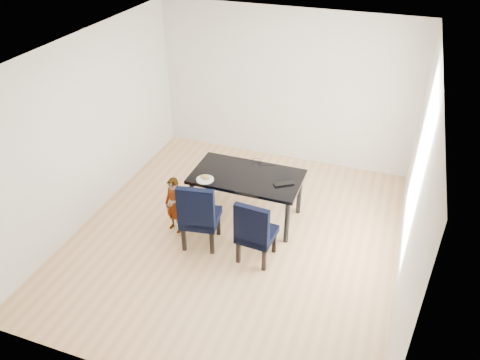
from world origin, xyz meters
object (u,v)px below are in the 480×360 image
(child, at_px, (174,205))
(laptop, at_px, (283,182))
(plate, at_px, (205,180))
(chair_right, at_px, (257,229))
(dining_table, at_px, (247,196))
(chair_left, at_px, (200,212))

(child, distance_m, laptop, 1.59)
(plate, xyz_separation_m, laptop, (1.07, 0.32, 0.00))
(child, bearing_deg, chair_right, 10.09)
(dining_table, relative_size, child, 1.81)
(child, xyz_separation_m, plate, (0.35, 0.33, 0.32))
(dining_table, distance_m, child, 1.10)
(chair_right, bearing_deg, plate, 156.45)
(plate, bearing_deg, child, -137.02)
(chair_left, height_order, laptop, chair_left)
(plate, bearing_deg, dining_table, 31.47)
(child, bearing_deg, chair_left, 2.17)
(child, height_order, laptop, child)
(chair_right, height_order, plate, chair_right)
(chair_left, bearing_deg, chair_right, -12.42)
(dining_table, bearing_deg, chair_right, -62.65)
(dining_table, relative_size, chair_left, 1.53)
(chair_right, distance_m, child, 1.31)
(chair_left, height_order, plate, chair_left)
(chair_right, bearing_deg, child, 176.76)
(child, distance_m, plate, 0.58)
(child, relative_size, laptop, 2.96)
(laptop, bearing_deg, chair_right, 48.24)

